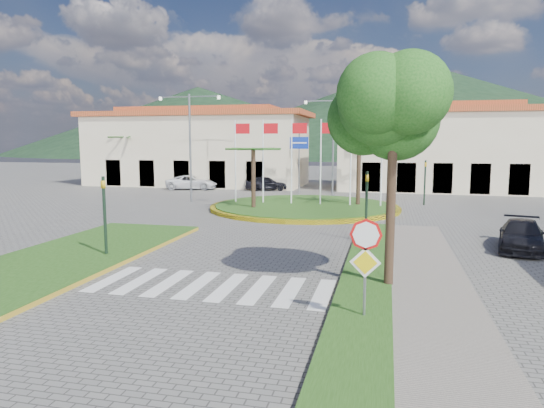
% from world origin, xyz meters
% --- Properties ---
extents(ground, '(160.00, 160.00, 0.00)m').
position_xyz_m(ground, '(0.00, 0.00, 0.00)').
color(ground, slate).
rests_on(ground, ground).
extents(sidewalk_right, '(4.00, 28.00, 0.15)m').
position_xyz_m(sidewalk_right, '(6.00, 2.00, 0.07)').
color(sidewalk_right, gray).
rests_on(sidewalk_right, ground).
extents(verge_right, '(1.60, 28.00, 0.18)m').
position_xyz_m(verge_right, '(4.80, 2.00, 0.09)').
color(verge_right, '#224814').
rests_on(verge_right, ground).
extents(median_left, '(5.00, 14.00, 0.18)m').
position_xyz_m(median_left, '(-6.50, 6.00, 0.09)').
color(median_left, '#224814').
rests_on(median_left, ground).
extents(crosswalk, '(8.00, 3.00, 0.01)m').
position_xyz_m(crosswalk, '(0.00, 4.00, 0.01)').
color(crosswalk, silver).
rests_on(crosswalk, ground).
extents(roundabout_island, '(12.70, 12.70, 6.00)m').
position_xyz_m(roundabout_island, '(0.00, 22.00, 0.17)').
color(roundabout_island, yellow).
rests_on(roundabout_island, ground).
extents(stop_sign, '(0.80, 0.11, 2.65)m').
position_xyz_m(stop_sign, '(4.90, 1.96, 1.79)').
color(stop_sign, slate).
rests_on(stop_sign, ground).
extents(deciduous_tree, '(3.60, 3.60, 6.80)m').
position_xyz_m(deciduous_tree, '(5.50, 5.00, 5.18)').
color(deciduous_tree, black).
rests_on(deciduous_tree, ground).
extents(traffic_light_left, '(0.15, 0.18, 3.20)m').
position_xyz_m(traffic_light_left, '(-5.20, 6.50, 1.94)').
color(traffic_light_left, black).
rests_on(traffic_light_left, ground).
extents(traffic_light_right, '(0.15, 0.18, 3.20)m').
position_xyz_m(traffic_light_right, '(4.50, 12.00, 1.94)').
color(traffic_light_right, black).
rests_on(traffic_light_right, ground).
extents(traffic_light_far, '(0.18, 0.15, 3.20)m').
position_xyz_m(traffic_light_far, '(8.00, 26.00, 1.94)').
color(traffic_light_far, black).
rests_on(traffic_light_far, ground).
extents(direction_sign_west, '(1.60, 0.14, 5.20)m').
position_xyz_m(direction_sign_west, '(-2.00, 30.97, 3.53)').
color(direction_sign_west, slate).
rests_on(direction_sign_west, ground).
extents(direction_sign_east, '(1.60, 0.14, 5.20)m').
position_xyz_m(direction_sign_east, '(3.00, 30.97, 3.53)').
color(direction_sign_east, slate).
rests_on(direction_sign_east, ground).
extents(street_lamp_centre, '(4.80, 0.16, 8.00)m').
position_xyz_m(street_lamp_centre, '(1.00, 30.00, 4.50)').
color(street_lamp_centre, slate).
rests_on(street_lamp_centre, ground).
extents(street_lamp_west, '(4.80, 0.16, 8.00)m').
position_xyz_m(street_lamp_west, '(-9.00, 24.00, 4.50)').
color(street_lamp_west, slate).
rests_on(street_lamp_west, ground).
extents(building_left, '(23.32, 9.54, 8.05)m').
position_xyz_m(building_left, '(-14.00, 38.00, 3.90)').
color(building_left, beige).
rests_on(building_left, ground).
extents(building_right, '(19.08, 9.54, 8.05)m').
position_xyz_m(building_right, '(10.00, 38.00, 3.90)').
color(building_right, beige).
rests_on(building_right, ground).
extents(hill_far_west, '(140.00, 140.00, 22.00)m').
position_xyz_m(hill_far_west, '(-55.00, 140.00, 11.00)').
color(hill_far_west, black).
rests_on(hill_far_west, ground).
extents(hill_far_mid, '(180.00, 180.00, 30.00)m').
position_xyz_m(hill_far_mid, '(15.00, 160.00, 15.00)').
color(hill_far_mid, black).
rests_on(hill_far_mid, ground).
extents(hill_near_back, '(110.00, 110.00, 16.00)m').
position_xyz_m(hill_near_back, '(-10.00, 130.00, 8.00)').
color(hill_near_back, black).
rests_on(hill_near_back, ground).
extents(white_van, '(5.13, 3.11, 1.33)m').
position_xyz_m(white_van, '(-12.64, 32.78, 0.67)').
color(white_van, white).
rests_on(white_van, ground).
extents(car_dark_a, '(4.24, 2.54, 1.35)m').
position_xyz_m(car_dark_a, '(-5.56, 33.67, 0.68)').
color(car_dark_a, black).
rests_on(car_dark_a, ground).
extents(car_dark_b, '(4.14, 1.51, 1.36)m').
position_xyz_m(car_dark_b, '(3.25, 34.26, 0.68)').
color(car_dark_b, black).
rests_on(car_dark_b, ground).
extents(car_side_right, '(2.61, 4.50, 1.23)m').
position_xyz_m(car_side_right, '(10.94, 11.87, 0.61)').
color(car_side_right, black).
rests_on(car_side_right, ground).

